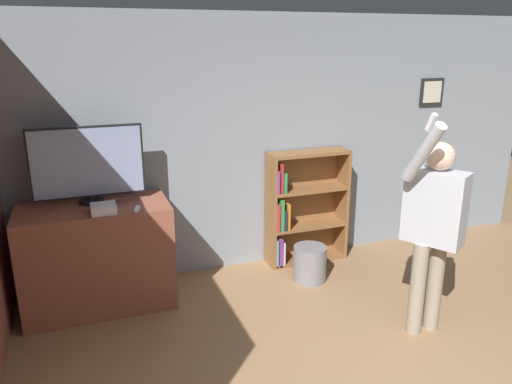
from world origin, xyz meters
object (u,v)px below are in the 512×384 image
object	(u,v)px
bookshelf	(300,209)
waste_bin	(310,263)
game_console	(103,209)
person	(434,220)
television	(88,164)

from	to	relation	value
bookshelf	waste_bin	distance (m)	0.66
game_console	bookshelf	distance (m)	2.20
person	waste_bin	bearing A→B (deg)	172.53
television	bookshelf	world-z (taller)	television
bookshelf	person	bearing A→B (deg)	-76.56
person	waste_bin	distance (m)	1.54
television	person	xyz separation A→B (m)	(2.60, -1.54, -0.34)
game_console	bookshelf	size ratio (longest dim) A/B	0.17
game_console	person	distance (m)	2.79
waste_bin	bookshelf	bearing A→B (deg)	77.52
person	game_console	bearing A→B (deg)	-146.45
television	waste_bin	distance (m)	2.42
television	game_console	size ratio (longest dim) A/B	4.63
person	waste_bin	size ratio (longest dim) A/B	5.13
waste_bin	game_console	bearing A→B (deg)	179.27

